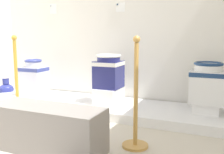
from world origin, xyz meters
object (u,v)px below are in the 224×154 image
at_px(info_placard_second, 120,7).
at_px(decorative_vase_corner, 6,89).
at_px(antique_toilet_leftmost, 207,82).
at_px(plinth_block_broad_patterned, 35,94).
at_px(stanchion_post_near_left, 17,92).
at_px(plinth_block_leftmost, 206,108).
at_px(museum_bench, 47,128).
at_px(antique_toilet_slender_white, 109,70).
at_px(stanchion_post_near_right, 136,113).
at_px(info_placard_first, 53,9).
at_px(antique_toilet_broad_patterned, 34,76).
at_px(plinth_block_slender_white, 109,95).

xyz_separation_m(info_placard_second, decorative_vase_corner, (-1.83, -0.39, -1.25)).
bearing_deg(antique_toilet_leftmost, plinth_block_broad_patterned, -177.57).
distance_m(antique_toilet_leftmost, stanchion_post_near_left, 2.25).
bearing_deg(plinth_block_leftmost, museum_bench, -131.48).
relative_size(plinth_block_leftmost, museum_bench, 0.28).
bearing_deg(antique_toilet_leftmost, stanchion_post_near_left, -159.61).
xyz_separation_m(antique_toilet_slender_white, stanchion_post_near_right, (0.69, -0.96, -0.24)).
bearing_deg(plinth_block_broad_patterned, info_placard_first, 85.72).
xyz_separation_m(plinth_block_broad_patterned, antique_toilet_broad_patterned, (0.00, 0.00, 0.27)).
xyz_separation_m(stanchion_post_near_left, stanchion_post_near_right, (1.57, -0.22, -0.02)).
xyz_separation_m(antique_toilet_broad_patterned, stanchion_post_near_left, (0.31, -0.68, -0.07)).
xyz_separation_m(antique_toilet_slender_white, decorative_vase_corner, (-1.84, 0.04, -0.41)).
height_order(plinth_block_leftmost, antique_toilet_leftmost, antique_toilet_leftmost).
height_order(info_placard_first, stanchion_post_near_right, info_placard_first).
relative_size(plinth_block_leftmost, antique_toilet_leftmost, 0.61).
distance_m(decorative_vase_corner, museum_bench, 2.30).
distance_m(plinth_block_leftmost, museum_bench, 1.85).
relative_size(plinth_block_leftmost, info_placard_first, 1.97).
distance_m(antique_toilet_broad_patterned, antique_toilet_slender_white, 1.20).
bearing_deg(museum_bench, stanchion_post_near_right, 28.65).
bearing_deg(plinth_block_broad_patterned, antique_toilet_broad_patterned, 90.00).
relative_size(plinth_block_broad_patterned, stanchion_post_near_right, 0.33).
bearing_deg(plinth_block_broad_patterned, antique_toilet_slender_white, 2.73).
relative_size(antique_toilet_broad_patterned, info_placard_second, 3.75).
height_order(info_placard_second, stanchion_post_near_right, info_placard_second).
xyz_separation_m(decorative_vase_corner, museum_bench, (1.84, -1.37, 0.05)).
height_order(plinth_block_slender_white, stanchion_post_near_left, stanchion_post_near_left).
distance_m(antique_toilet_leftmost, decorative_vase_corner, 3.08).
relative_size(antique_toilet_leftmost, stanchion_post_near_right, 0.48).
bearing_deg(antique_toilet_leftmost, info_placard_second, 162.99).
bearing_deg(antique_toilet_leftmost, antique_toilet_broad_patterned, -177.57).
xyz_separation_m(plinth_block_leftmost, antique_toilet_leftmost, (0.00, 0.00, 0.31)).
bearing_deg(plinth_block_broad_patterned, antique_toilet_leftmost, 2.43).
relative_size(plinth_block_broad_patterned, stanchion_post_near_left, 0.33).
bearing_deg(plinth_block_leftmost, info_placard_first, 170.96).
height_order(plinth_block_slender_white, antique_toilet_slender_white, antique_toilet_slender_white).
height_order(antique_toilet_broad_patterned, museum_bench, antique_toilet_broad_patterned).
xyz_separation_m(plinth_block_slender_white, info_placard_first, (-1.15, 0.42, 1.21)).
distance_m(info_placard_first, stanchion_post_near_left, 1.61).
relative_size(info_placard_second, stanchion_post_near_right, 0.13).
relative_size(antique_toilet_slender_white, stanchion_post_near_right, 0.44).
distance_m(stanchion_post_near_left, stanchion_post_near_right, 1.59).
bearing_deg(plinth_block_slender_white, decorative_vase_corner, 178.89).
xyz_separation_m(info_placard_first, stanchion_post_near_right, (1.84, -1.38, -1.10)).
relative_size(antique_toilet_leftmost, decorative_vase_corner, 1.37).
xyz_separation_m(plinth_block_slender_white, antique_toilet_leftmost, (1.23, 0.05, 0.26)).
bearing_deg(info_placard_first, info_placard_second, -0.00).
bearing_deg(info_placard_first, museum_bench, -56.73).
bearing_deg(stanchion_post_near_right, museum_bench, -151.35).
bearing_deg(info_placard_second, stanchion_post_near_right, -63.11).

